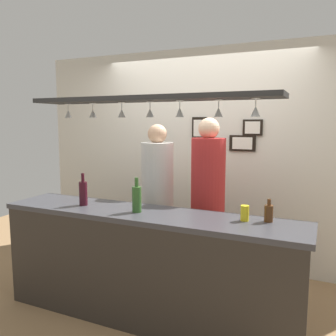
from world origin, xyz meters
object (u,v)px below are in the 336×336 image
Objects in this scene: bottle_beer_brown_stubby at (269,213)px; drink_can at (245,213)px; picture_frame_crest at (199,128)px; person_right_red_shirt at (208,188)px; picture_frame_lower_pair at (242,143)px; bottle_wine_dark_red at (83,193)px; bottle_champagne_green at (137,198)px; person_middle_white_patterned_shirt at (158,188)px; picture_frame_upper_small at (253,128)px.

drink_can is (-0.17, -0.05, -0.01)m from bottle_beer_brown_stubby.
picture_frame_crest is (-0.85, 1.32, 0.63)m from drink_can.
picture_frame_crest is at bearing 116.23° from person_right_red_shirt.
picture_frame_crest is at bearing 180.00° from picture_frame_lower_pair.
person_right_red_shirt is 0.89m from bottle_beer_brown_stubby.
bottle_wine_dark_red is (-0.97, -0.73, 0.01)m from person_right_red_shirt.
person_middle_white_patterned_shirt is at bearing 102.55° from bottle_champagne_green.
person_middle_white_patterned_shirt is 0.96m from picture_frame_crest.
picture_frame_lower_pair is (0.74, 0.70, 0.46)m from person_middle_white_patterned_shirt.
bottle_champagne_green is (0.16, -0.74, 0.05)m from person_middle_white_patterned_shirt.
bottle_wine_dark_red reaches higher than bottle_beer_brown_stubby.
picture_frame_lower_pair is 0.55m from picture_frame_crest.
picture_frame_upper_small reaches higher than bottle_wine_dark_red.
bottle_wine_dark_red is 0.57m from bottle_champagne_green.
picture_frame_upper_small is at bearing 67.57° from person_right_red_shirt.
bottle_wine_dark_red is 1.99m from picture_frame_upper_small.
bottle_beer_brown_stubby is 0.18m from drink_can.
bottle_wine_dark_red is 1.67× the size of bottle_beer_brown_stubby.
picture_frame_lower_pair reaches higher than drink_can.
person_right_red_shirt is 0.97m from picture_frame_crest.
bottle_wine_dark_red is at bearing 178.89° from bottle_champagne_green.
drink_can is at bearing 3.98° from bottle_wine_dark_red.
picture_frame_crest reaches higher than person_right_red_shirt.
picture_frame_upper_small is at bearing 64.50° from bottle_champagne_green.
person_right_red_shirt is at bearing 139.69° from bottle_beer_brown_stubby.
person_right_red_shirt reaches higher than picture_frame_lower_pair.
bottle_beer_brown_stubby reaches higher than drink_can.
picture_frame_crest is (0.63, 1.43, 0.57)m from bottle_wine_dark_red.
bottle_beer_brown_stubby is at bearing -40.31° from person_right_red_shirt.
person_middle_white_patterned_shirt reaches higher than drink_can.
person_right_red_shirt is at bearing -63.77° from picture_frame_crest.
picture_frame_upper_small is at bearing 0.00° from picture_frame_lower_pair.
bottle_champagne_green is 1.67× the size of bottle_beer_brown_stubby.
picture_frame_lower_pair is (-0.50, 1.27, 0.45)m from bottle_beer_brown_stubby.
picture_frame_upper_small is at bearing 99.21° from drink_can.
bottle_champagne_green is at bearing -77.45° from person_middle_white_patterned_shirt.
picture_frame_lower_pair is at bearing 51.16° from bottle_wine_dark_red.
picture_frame_upper_small is at bearing 48.58° from bottle_wine_dark_red.
bottle_champagne_green is 1.36× the size of picture_frame_upper_small.
picture_frame_lower_pair reaches higher than bottle_wine_dark_red.
bottle_champagne_green is at bearing -1.11° from bottle_wine_dark_red.
picture_frame_crest is (0.22, 0.70, 0.63)m from person_middle_white_patterned_shirt.
bottle_wine_dark_red is at bearing -131.42° from picture_frame_upper_small.
person_right_red_shirt is 0.83m from picture_frame_lower_pair.
bottle_beer_brown_stubby is 0.82× the size of picture_frame_upper_small.
bottle_champagne_green is 0.91m from drink_can.
person_right_red_shirt reaches higher than picture_frame_upper_small.
bottle_beer_brown_stubby is at bearing 16.07° from drink_can.
bottle_champagne_green is 1.60m from picture_frame_lower_pair.
bottle_wine_dark_red is at bearing -174.70° from bottle_beer_brown_stubby.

